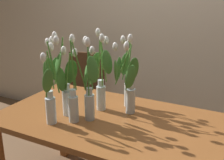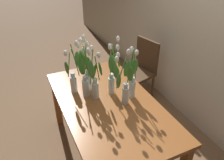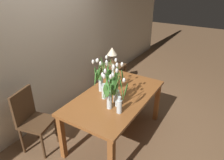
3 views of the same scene
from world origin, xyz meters
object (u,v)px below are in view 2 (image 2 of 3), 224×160
tulip_vase_1 (86,70)px  tulip_vase_5 (113,74)px  dining_table (109,110)px  tulip_vase_6 (87,76)px  tulip_vase_4 (132,79)px  tulip_vase_0 (95,82)px  tulip_vase_3 (123,88)px  dining_chair (141,68)px  tulip_vase_2 (74,74)px

tulip_vase_1 → tulip_vase_5: tulip_vase_1 is taller
dining_table → tulip_vase_6: (-0.22, -0.13, 0.32)m
tulip_vase_1 → tulip_vase_4: size_ratio=1.04×
dining_table → tulip_vase_0: tulip_vase_0 is taller
tulip_vase_5 → tulip_vase_3: bearing=1.5°
dining_table → dining_chair: size_ratio=1.72×
tulip_vase_1 → tulip_vase_2: 0.14m
dining_table → dining_chair: dining_chair is taller
tulip_vase_4 → dining_chair: tulip_vase_4 is taller
dining_table → tulip_vase_6: tulip_vase_6 is taller
tulip_vase_0 → tulip_vase_5: tulip_vase_5 is taller
tulip_vase_0 → tulip_vase_4: (0.12, 0.33, 0.02)m
tulip_vase_5 → tulip_vase_6: 0.26m
tulip_vase_0 → tulip_vase_6: 0.12m
tulip_vase_0 → dining_chair: bearing=125.3°
dining_table → tulip_vase_4: (-0.00, 0.25, 0.30)m
tulip_vase_1 → tulip_vase_5: size_ratio=1.00×
tulip_vase_1 → tulip_vase_4: 0.50m
tulip_vase_0 → tulip_vase_5: bearing=97.3°
dining_table → tulip_vase_0: 0.32m
tulip_vase_2 → tulip_vase_6: size_ratio=1.00×
tulip_vase_0 → dining_table: bearing=34.4°
tulip_vase_3 → tulip_vase_2: bearing=-137.4°
tulip_vase_2 → dining_chair: bearing=113.1°
tulip_vase_0 → tulip_vase_6: (-0.10, -0.05, 0.04)m
tulip_vase_3 → tulip_vase_5: (-0.21, -0.01, 0.04)m
tulip_vase_2 → tulip_vase_5: size_ratio=0.99×
tulip_vase_5 → tulip_vase_6: (-0.07, -0.25, 0.00)m
tulip_vase_1 → tulip_vase_6: 0.13m
dining_table → dining_chair: bearing=132.5°
tulip_vase_6 → dining_chair: tulip_vase_6 is taller
dining_table → tulip_vase_1: tulip_vase_1 is taller
tulip_vase_5 → dining_table: bearing=-37.9°
tulip_vase_1 → tulip_vase_6: bearing=-14.9°
tulip_vase_1 → dining_chair: bearing=114.7°
tulip_vase_5 → tulip_vase_0: bearing=-82.7°
tulip_vase_4 → tulip_vase_5: bearing=-138.2°
dining_table → tulip_vase_4: tulip_vase_4 is taller
tulip_vase_0 → tulip_vase_3: tulip_vase_0 is taller
tulip_vase_0 → tulip_vase_3: size_ratio=1.08×
tulip_vase_2 → tulip_vase_6: (0.10, 0.10, 0.01)m
dining_table → tulip_vase_0: size_ratio=2.76×
dining_table → tulip_vase_4: size_ratio=2.83×
dining_table → tulip_vase_5: bearing=142.1°
dining_chair → tulip_vase_2: bearing=-66.9°
dining_table → tulip_vase_2: size_ratio=2.75×
tulip_vase_0 → tulip_vase_2: 0.26m
tulip_vase_0 → tulip_vase_6: size_ratio=0.99×
tulip_vase_0 → tulip_vase_1: size_ratio=0.99×
tulip_vase_1 → tulip_vase_3: tulip_vase_1 is taller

